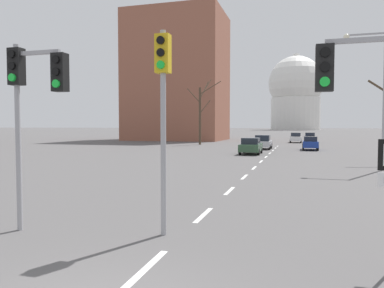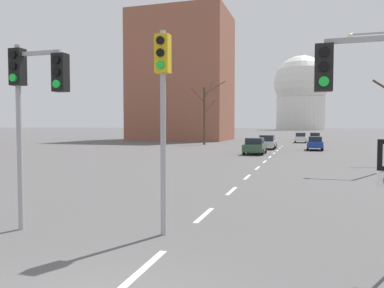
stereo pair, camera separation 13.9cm
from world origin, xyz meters
name	(u,v)px [view 1 (the left image)]	position (x,y,z in m)	size (l,w,h in m)	color
lane_stripe_0	(147,267)	(0.00, 2.09, 0.00)	(0.16, 2.00, 0.01)	silver
lane_stripe_1	(204,215)	(0.00, 6.59, 0.00)	(0.16, 2.00, 0.01)	silver
lane_stripe_2	(230,191)	(0.00, 11.09, 0.00)	(0.16, 2.00, 0.01)	silver
lane_stripe_3	(244,177)	(0.00, 15.59, 0.00)	(0.16, 2.00, 0.01)	silver
lane_stripe_4	(254,168)	(0.00, 20.09, 0.00)	(0.16, 2.00, 0.01)	silver
lane_stripe_5	(261,162)	(0.00, 24.59, 0.00)	(0.16, 2.00, 0.01)	silver
lane_stripe_6	(266,157)	(0.00, 29.09, 0.00)	(0.16, 2.00, 0.01)	silver
lane_stripe_7	(270,153)	(0.00, 33.59, 0.00)	(0.16, 2.00, 0.01)	silver
lane_stripe_8	(273,150)	(0.00, 38.09, 0.00)	(0.16, 2.00, 0.01)	silver
lane_stripe_9	(275,148)	(0.00, 42.59, 0.00)	(0.16, 2.00, 0.01)	silver
lane_stripe_10	(278,146)	(0.00, 47.09, 0.00)	(0.16, 2.00, 0.01)	silver
traffic_signal_centre_tall	(163,93)	(-0.46, 4.26, 3.60)	(0.36, 0.34, 5.17)	#9E9EA3
traffic_signal_near_left	(32,90)	(-3.84, 3.60, 3.71)	(1.68, 0.34, 4.91)	#9E9EA3
street_lamp_right	(376,86)	(7.39, 20.97, 5.27)	(2.50, 0.36, 8.56)	#9E9EA3
sedan_near_left	(310,143)	(4.04, 40.00, 0.80)	(1.73, 4.17, 1.55)	navy
sedan_near_right	(310,138)	(4.45, 59.02, 0.84)	(1.77, 3.91, 1.63)	slate
sedan_mid_centre	(296,138)	(2.25, 58.65, 0.82)	(1.84, 3.97, 1.61)	silver
sedan_far_left	(251,146)	(-1.70, 31.96, 0.80)	(1.95, 4.38, 1.60)	#2D4C33
sedan_far_right	(263,142)	(-1.32, 40.16, 0.83)	(1.95, 4.39, 1.67)	#B7B7BC
bare_tree_left_near	(201,112)	(-11.01, 48.13, 4.83)	(4.69, 3.84, 9.80)	#473828
capitol_dome	(296,93)	(0.00, 243.16, 23.39)	(33.99, 33.99, 48.02)	silver
apartment_block_left	(177,77)	(-20.00, 64.52, 12.07)	(18.00, 14.00, 24.14)	#935642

